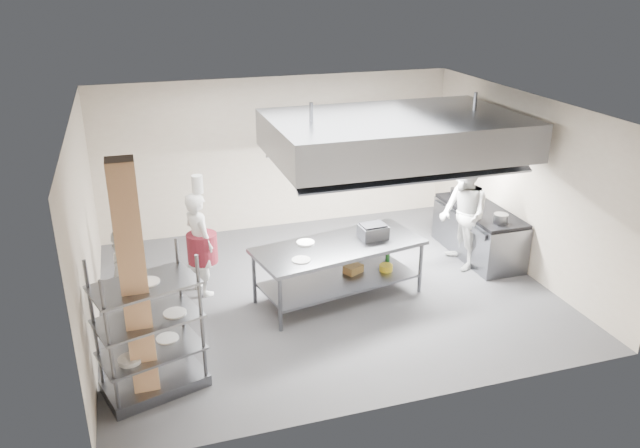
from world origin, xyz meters
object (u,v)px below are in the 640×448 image
object	(u,v)px
griddle	(373,232)
chef_head	(199,244)
chef_line	(463,215)
island	(339,271)
stockpot	(471,205)
chef_plating	(129,290)
pass_rack	(149,326)
cooking_range	(478,233)

from	to	relation	value
griddle	chef_head	bearing A→B (deg)	161.14
chef_line	griddle	bearing A→B (deg)	-73.29
island	chef_head	size ratio (longest dim) A/B	1.55
griddle	stockpot	xyz separation A→B (m)	(2.15, 0.71, -0.03)
island	griddle	bearing A→B (deg)	-2.14
chef_plating	griddle	xyz separation A→B (m)	(3.74, 0.64, 0.11)
pass_rack	griddle	world-z (taller)	pass_rack
chef_plating	stockpot	xyz separation A→B (m)	(5.89, 1.35, 0.08)
stockpot	griddle	bearing A→B (deg)	-161.78
chef_head	griddle	xyz separation A→B (m)	(2.64, -0.73, 0.16)
stockpot	pass_rack	bearing A→B (deg)	-157.61
island	chef_plating	size ratio (longest dim) A/B	1.47
island	cooking_range	distance (m)	3.04
chef_plating	griddle	distance (m)	3.80
griddle	cooking_range	bearing A→B (deg)	12.32
griddle	stockpot	world-z (taller)	griddle
pass_rack	island	bearing A→B (deg)	10.28
chef_head	griddle	size ratio (longest dim) A/B	4.03
griddle	chef_line	bearing A→B (deg)	7.28
stockpot	chef_plating	bearing A→B (deg)	-167.11
chef_plating	stockpot	bearing A→B (deg)	87.61
pass_rack	griddle	size ratio (longest dim) A/B	4.26
chef_line	chef_plating	bearing A→B (deg)	-74.01
chef_plating	stockpot	size ratio (longest dim) A/B	7.74
chef_line	griddle	distance (m)	1.84
griddle	stockpot	distance (m)	2.27
pass_rack	griddle	distance (m)	3.90
pass_rack	chef_plating	xyz separation A→B (m)	(-0.20, 1.00, -0.00)
cooking_range	stockpot	world-z (taller)	stockpot
pass_rack	stockpot	size ratio (longest dim) A/B	7.75
chef_head	stockpot	bearing A→B (deg)	-113.19
pass_rack	chef_line	distance (m)	5.70
cooking_range	stockpot	size ratio (longest dim) A/B	8.61
pass_rack	chef_head	size ratio (longest dim) A/B	1.05
chef_head	island	bearing A→B (deg)	-134.88
stockpot	chef_line	bearing A→B (deg)	-133.60
cooking_range	stockpot	distance (m)	0.59
cooking_range	griddle	xyz separation A→B (m)	(-2.34, -0.66, 0.59)
griddle	chef_plating	bearing A→B (deg)	-173.78
chef_line	stockpot	distance (m)	0.50
chef_plating	griddle	world-z (taller)	chef_plating
island	pass_rack	world-z (taller)	pass_rack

